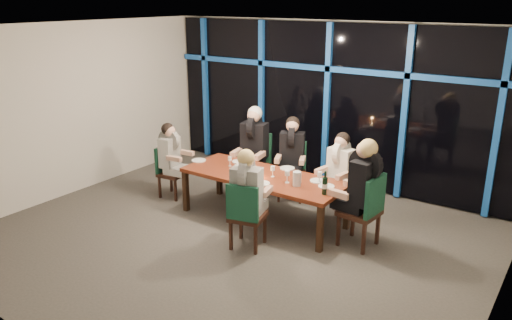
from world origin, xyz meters
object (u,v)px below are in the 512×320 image
Objects in this scene: diner_end_left at (171,149)px; diner_end_right at (362,177)px; chair_end_left at (169,169)px; diner_far_right at (340,163)px; chair_far_mid at (292,167)px; water_pitcher at (297,179)px; chair_far_right at (341,184)px; chair_near_mid at (246,213)px; diner_far_left at (253,138)px; diner_near_mid at (248,184)px; dining_table at (263,179)px; chair_end_right at (366,208)px; wine_bottle at (325,186)px; chair_far_left at (256,159)px; diner_far_mid at (292,147)px.

diner_end_left is 3.46m from diner_end_right.
diner_far_right reaches higher than chair_end_left.
chair_far_mid reaches higher than water_pitcher.
chair_far_mid reaches higher than chair_far_right.
chair_far_mid is 2.08m from chair_near_mid.
diner_far_left is 1.08× the size of diner_near_mid.
dining_table is 1.21m from diner_far_left.
chair_end_right is at bearing 90.00° from diner_end_right.
chair_far_right is 0.38m from diner_far_right.
wine_bottle is (-0.54, -0.21, 0.28)m from chair_end_right.
diner_far_right reaches higher than chair_near_mid.
diner_end_right reaches higher than diner_near_mid.
diner_near_mid is (2.26, -0.76, 0.44)m from chair_end_left.
diner_end_right is 0.52m from wine_bottle.
chair_near_mid is at bearing -69.95° from dining_table.
diner_end_left reaches higher than chair_far_left.
diner_end_left is 2.51m from water_pitcher.
chair_end_left is 2.68× the size of wine_bottle.
wine_bottle is at bearing -37.72° from diner_far_left.
chair_far_mid is 2.04m from diner_end_right.
chair_end_right is at bearing -95.12° from chair_end_left.
chair_far_left reaches higher than chair_far_right.
chair_near_mid is at bearing -67.80° from diner_far_left.
chair_near_mid reaches higher than chair_far_right.
dining_table is at bearing -82.88° from chair_end_right.
chair_near_mid is 0.96m from water_pitcher.
diner_far_right reaches higher than diner_end_left.
chair_far_mid is (-0.11, 1.06, -0.12)m from dining_table.
diner_near_mid reaches higher than chair_end_right.
chair_end_left is at bearing -176.45° from dining_table.
diner_far_right reaches higher than chair_far_left.
chair_far_left is 1.08× the size of chair_near_mid.
chair_far_mid is at bearing 104.25° from water_pitcher.
chair_far_left is at bearing -104.22° from chair_end_right.
chair_far_mid is 1.43m from water_pitcher.
diner_near_mid reaches higher than chair_end_left.
chair_far_mid is at bearing -64.60° from chair_end_left.
diner_far_mid is at bearing -6.54° from chair_far_left.
chair_far_mid is 0.41m from diner_far_mid.
diner_far_right is 1.77m from diner_near_mid.
diner_far_mid reaches higher than chair_far_left.
chair_far_right is 1.03× the size of diner_far_right.
chair_end_right is (0.77, -0.83, 0.08)m from chair_far_right.
chair_far_left is 2.23m from chair_near_mid.
diner_far_mid is 4.45× the size of water_pitcher.
chair_far_mid is 1.11m from diner_far_right.
chair_far_right is 0.90× the size of diner_end_right.
chair_far_right is at bearing -131.59° from chair_end_right.
chair_far_left is at bearing -104.73° from diner_end_right.
chair_near_mid is 1.03× the size of diner_near_mid.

